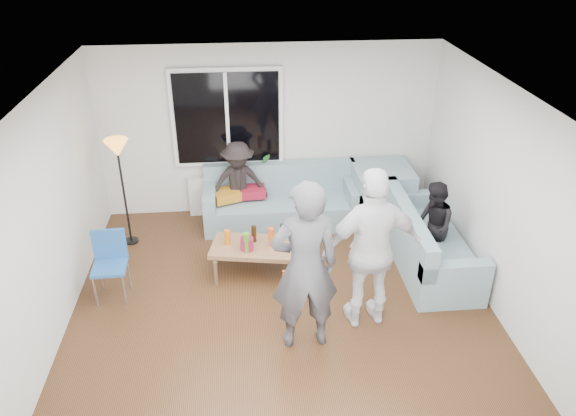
{
  "coord_description": "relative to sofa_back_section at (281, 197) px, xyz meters",
  "views": [
    {
      "loc": [
        -0.41,
        -5.06,
        4.24
      ],
      "look_at": [
        0.1,
        0.6,
        1.15
      ],
      "focal_mm": 34.55,
      "sensor_mm": 36.0,
      "label": 1
    }
  ],
  "objects": [
    {
      "name": "floor",
      "position": [
        -0.15,
        -2.27,
        -0.45
      ],
      "size": [
        5.0,
        5.5,
        0.04
      ],
      "primitive_type": "cube",
      "color": "#56351C",
      "rests_on": "ground"
    },
    {
      "name": "ceiling",
      "position": [
        -0.15,
        -2.27,
        2.2
      ],
      "size": [
        5.0,
        5.5,
        0.04
      ],
      "primitive_type": "cube",
      "color": "white",
      "rests_on": "ground"
    },
    {
      "name": "wall_back",
      "position": [
        -0.15,
        0.5,
        0.88
      ],
      "size": [
        5.0,
        0.04,
        2.6
      ],
      "primitive_type": "cube",
      "color": "silver",
      "rests_on": "ground"
    },
    {
      "name": "wall_left",
      "position": [
        -2.67,
        -2.27,
        0.88
      ],
      "size": [
        0.04,
        5.5,
        2.6
      ],
      "primitive_type": "cube",
      "color": "silver",
      "rests_on": "ground"
    },
    {
      "name": "wall_right",
      "position": [
        2.37,
        -2.27,
        0.88
      ],
      "size": [
        0.04,
        5.5,
        2.6
      ],
      "primitive_type": "cube",
      "color": "silver",
      "rests_on": "ground"
    },
    {
      "name": "window_frame",
      "position": [
        -0.75,
        0.42,
        1.12
      ],
      "size": [
        1.62,
        0.06,
        1.47
      ],
      "primitive_type": "cube",
      "color": "white",
      "rests_on": "wall_back"
    },
    {
      "name": "window_glass",
      "position": [
        -0.75,
        0.38,
        1.12
      ],
      "size": [
        1.5,
        0.02,
        1.35
      ],
      "primitive_type": "cube",
      "color": "black",
      "rests_on": "window_frame"
    },
    {
      "name": "window_mullion",
      "position": [
        -0.75,
        0.37,
        1.12
      ],
      "size": [
        0.05,
        0.03,
        1.35
      ],
      "primitive_type": "cube",
      "color": "white",
      "rests_on": "window_frame"
    },
    {
      "name": "radiator",
      "position": [
        -0.75,
        0.38,
        -0.11
      ],
      "size": [
        1.3,
        0.12,
        0.62
      ],
      "primitive_type": "cube",
      "color": "silver",
      "rests_on": "floor"
    },
    {
      "name": "potted_plant",
      "position": [
        -0.24,
        0.35,
        0.38
      ],
      "size": [
        0.23,
        0.2,
        0.38
      ],
      "primitive_type": "imported",
      "rotation": [
        0.0,
        0.0,
        0.15
      ],
      "color": "#276328",
      "rests_on": "radiator"
    },
    {
      "name": "vase",
      "position": [
        -0.92,
        0.35,
        0.28
      ],
      "size": [
        0.19,
        0.19,
        0.17
      ],
      "primitive_type": "imported",
      "rotation": [
        0.0,
        0.0,
        -0.25
      ],
      "color": "white",
      "rests_on": "radiator"
    },
    {
      "name": "sofa_back_section",
      "position": [
        0.0,
        0.0,
        0.0
      ],
      "size": [
        2.3,
        0.85,
        0.85
      ],
      "primitive_type": null,
      "color": "#77949C",
      "rests_on": "floor"
    },
    {
      "name": "sofa_right_section",
      "position": [
        1.87,
        -1.3,
        0.0
      ],
      "size": [
        2.0,
        0.85,
        0.85
      ],
      "primitive_type": null,
      "rotation": [
        0.0,
        0.0,
        1.57
      ],
      "color": "#77949C",
      "rests_on": "floor"
    },
    {
      "name": "sofa_corner",
      "position": [
        1.52,
        0.0,
        0.0
      ],
      "size": [
        0.85,
        0.85,
        0.85
      ],
      "primitive_type": "cube",
      "color": "#77949C",
      "rests_on": "floor"
    },
    {
      "name": "cushion_yellow",
      "position": [
        -0.82,
        -0.02,
        0.09
      ],
      "size": [
        0.47,
        0.43,
        0.14
      ],
      "primitive_type": "cube",
      "rotation": [
        0.0,
        0.0,
        0.36
      ],
      "color": "#B8761B",
      "rests_on": "sofa_back_section"
    },
    {
      "name": "cushion_red",
      "position": [
        -0.42,
        0.06,
        0.09
      ],
      "size": [
        0.38,
        0.32,
        0.13
      ],
      "primitive_type": "cube",
      "rotation": [
        0.0,
        0.0,
        0.06
      ],
      "color": "maroon",
      "rests_on": "sofa_back_section"
    },
    {
      "name": "coffee_table",
      "position": [
        -0.46,
        -1.26,
        -0.22
      ],
      "size": [
        1.19,
        0.79,
        0.4
      ],
      "primitive_type": "cube",
      "rotation": [
        0.0,
        0.0,
        -0.18
      ],
      "color": "#906746",
      "rests_on": "floor"
    },
    {
      "name": "pitcher",
      "position": [
        -0.55,
        -1.35,
        0.06
      ],
      "size": [
        0.17,
        0.17,
        0.17
      ],
      "primitive_type": "cylinder",
      "color": "maroon",
      "rests_on": "coffee_table"
    },
    {
      "name": "side_chair",
      "position": [
        -2.2,
        -1.66,
        0.01
      ],
      "size": [
        0.41,
        0.41,
        0.86
      ],
      "primitive_type": null,
      "rotation": [
        0.0,
        0.0,
        0.03
      ],
      "color": "#255CA1",
      "rests_on": "floor"
    },
    {
      "name": "floor_lamp",
      "position": [
        -2.2,
        -0.37,
        0.36
      ],
      "size": [
        0.32,
        0.32,
        1.56
      ],
      "primitive_type": null,
      "color": "#FF9F30",
      "rests_on": "floor"
    },
    {
      "name": "player_left",
      "position": [
        0.03,
        -2.66,
        0.56
      ],
      "size": [
        0.76,
        0.53,
        1.97
      ],
      "primitive_type": "imported",
      "rotation": [
        0.0,
        0.0,
        3.22
      ],
      "color": "#45464A",
      "rests_on": "floor"
    },
    {
      "name": "player_right",
      "position": [
        0.81,
        -2.36,
        0.54
      ],
      "size": [
        1.18,
        0.6,
        1.92
      ],
      "primitive_type": "imported",
      "rotation": [
        0.0,
        0.0,
        3.27
      ],
      "color": "silver",
      "rests_on": "floor"
    },
    {
      "name": "spectator_right",
      "position": [
        1.87,
        -1.32,
        0.18
      ],
      "size": [
        0.49,
        0.61,
        1.2
      ],
      "primitive_type": "imported",
      "rotation": [
        0.0,
        0.0,
        -1.62
      ],
      "color": "black",
      "rests_on": "floor"
    },
    {
      "name": "spectator_back",
      "position": [
        -0.63,
        0.03,
        0.23
      ],
      "size": [
        0.91,
        0.61,
        1.32
      ],
      "primitive_type": "imported",
      "rotation": [
        0.0,
        0.0,
        0.15
      ],
      "color": "black",
      "rests_on": "floor"
    },
    {
      "name": "bottle_c",
      "position": [
        -0.45,
        -1.16,
        0.09
      ],
      "size": [
        0.07,
        0.07,
        0.22
      ],
      "primitive_type": "cylinder",
      "color": "black",
      "rests_on": "coffee_table"
    },
    {
      "name": "bottle_d",
      "position": [
        -0.23,
        -1.29,
        0.11
      ],
      "size": [
        0.07,
        0.07,
        0.26
      ],
      "primitive_type": "cylinder",
      "color": "#FA5316",
      "rests_on": "coffee_table"
    },
    {
      "name": "bottle_e",
      "position": [
        -0.07,
        -1.14,
        0.08
      ],
      "size": [
        0.07,
        0.07,
        0.22
      ],
      "primitive_type": "cylinder",
      "color": "black",
      "rests_on": "coffee_table"
    },
    {
      "name": "bottle_a",
      "position": [
        -0.79,
        -1.2,
        0.08
      ],
      "size": [
        0.07,
        0.07,
        0.21
      ],
      "primitive_type": "cylinder",
      "color": "orange",
      "rests_on": "coffee_table"
    },
    {
      "name": "bottle_b",
      "position": [
        -0.55,
        -1.4,
        0.11
      ],
      "size": [
        0.08,
        0.08,
        0.27
      ],
      "primitive_type": "cylinder",
      "color": "#469B1C",
      "rests_on": "coffee_table"
    }
  ]
}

